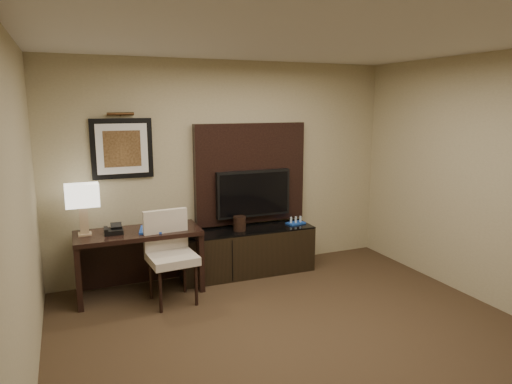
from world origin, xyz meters
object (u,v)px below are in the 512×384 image
water_bottle (167,219)px  ice_bucket (240,223)px  tv (253,193)px  table_lamp (83,210)px  desk (140,262)px  minibar_tray (296,221)px  desk_chair (172,257)px  desk_phone (114,229)px  credenza (247,251)px

water_bottle → ice_bucket: bearing=1.4°
tv → table_lamp: tv is taller
ice_bucket → water_bottle: bearing=-178.6°
desk → minibar_tray: 2.08m
desk → desk_chair: (0.30, -0.39, 0.14)m
tv → desk_phone: 1.81m
desk_phone → water_bottle: (0.61, 0.06, 0.04)m
desk → credenza: desk is taller
credenza → minibar_tray: 0.77m
desk → credenza: 1.38m
tv → desk_phone: tv is taller
tv → table_lamp: 2.09m
table_lamp → water_bottle: size_ratio=3.23×
ice_bucket → tv: bearing=32.4°
tv → water_bottle: 1.20m
desk_phone → ice_bucket: size_ratio=1.09×
water_bottle → ice_bucket: 0.92m
minibar_tray → credenza: bearing=179.0°
minibar_tray → water_bottle: bearing=-179.0°
desk_phone → credenza: bearing=7.5°
desk_chair → desk: bearing=122.6°
table_lamp → desk_phone: bearing=-13.5°
desk → water_bottle: water_bottle is taller
credenza → table_lamp: table_lamp is taller
table_lamp → tv: bearing=4.7°
tv → desk_chair: size_ratio=0.97×
credenza → water_bottle: bearing=-176.3°
table_lamp → minibar_tray: table_lamp is taller
water_bottle → tv: bearing=8.9°
table_lamp → water_bottle: 0.94m
desk → tv: size_ratio=1.39×
desk → water_bottle: size_ratio=7.88×
ice_bucket → credenza: bearing=11.2°
desk_chair → desk_phone: (-0.56, 0.39, 0.28)m
desk_chair → ice_bucket: 1.09m
water_bottle → ice_bucket: size_ratio=0.97×
credenza → tv: bearing=45.2°
desk_phone → minibar_tray: bearing=6.1°
desk → ice_bucket: size_ratio=7.64×
desk_chair → minibar_tray: size_ratio=4.33×
table_lamp → desk_phone: size_ratio=2.86×
table_lamp → ice_bucket: (1.83, 0.01, -0.35)m
desk_phone → ice_bucket: (1.52, 0.08, -0.11)m
table_lamp → ice_bucket: 1.86m
credenza → tv: size_ratio=1.72×
desk_chair → table_lamp: table_lamp is taller
credenza → ice_bucket: size_ratio=9.45×
desk → ice_bucket: (1.26, 0.08, 0.31)m
tv → minibar_tray: bearing=-15.6°
credenza → water_bottle: (-1.02, -0.04, 0.54)m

